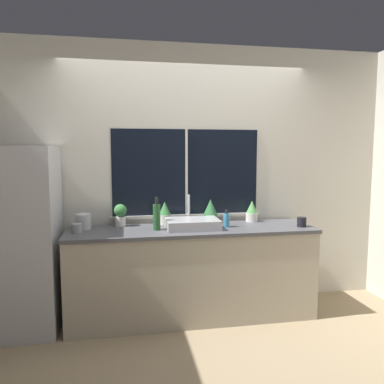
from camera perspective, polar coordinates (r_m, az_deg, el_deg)
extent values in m
plane|color=#937F60|center=(3.63, 0.91, -20.28)|extent=(14.00, 14.00, 0.00)
cube|color=beige|center=(3.91, -0.94, 2.28)|extent=(8.00, 0.06, 2.70)
cube|color=black|center=(3.87, -0.85, 3.03)|extent=(1.52, 0.01, 0.88)
cube|color=beige|center=(3.86, -0.84, 3.02)|extent=(0.02, 0.01, 0.88)
cube|color=beige|center=(3.91, -0.83, -3.64)|extent=(1.58, 0.04, 0.03)
cube|color=beige|center=(5.47, 20.65, 3.01)|extent=(0.06, 7.00, 2.70)
cube|color=#B2A893|center=(3.73, 0.02, -12.44)|extent=(2.35, 0.59, 0.85)
cube|color=#4C4C51|center=(3.62, 0.02, -5.80)|extent=(2.37, 0.62, 0.03)
cube|color=#B7B7BC|center=(3.69, -24.81, -6.68)|extent=(0.66, 0.61, 1.66)
cube|color=#ADADB2|center=(3.59, 0.02, -4.88)|extent=(0.50, 0.35, 0.09)
cylinder|color=#B7B7BC|center=(3.79, -0.53, -4.73)|extent=(0.04, 0.04, 0.03)
cylinder|color=#B7B7BC|center=(3.77, -0.53, -2.46)|extent=(0.02, 0.02, 0.27)
cylinder|color=silver|center=(3.77, -10.83, -4.41)|extent=(0.10, 0.10, 0.09)
sphere|color=#387A3D|center=(3.75, -10.87, -2.77)|extent=(0.12, 0.12, 0.12)
cylinder|color=silver|center=(3.79, -4.17, -4.18)|extent=(0.12, 0.12, 0.10)
cone|color=#387A3D|center=(3.77, -4.18, -2.46)|extent=(0.12, 0.12, 0.13)
cylinder|color=silver|center=(3.87, 2.83, -4.13)|extent=(0.12, 0.12, 0.08)
cone|color=#2D6638|center=(3.85, 2.84, -2.34)|extent=(0.15, 0.15, 0.16)
cylinder|color=silver|center=(3.99, 9.09, -3.80)|extent=(0.13, 0.13, 0.09)
cone|color=#569951|center=(3.97, 9.12, -2.24)|extent=(0.12, 0.12, 0.13)
cylinder|color=teal|center=(3.67, 5.26, -4.32)|extent=(0.06, 0.06, 0.13)
cylinder|color=black|center=(3.65, 5.27, -3.01)|extent=(0.03, 0.03, 0.04)
cylinder|color=#235128|center=(3.52, -5.40, -3.85)|extent=(0.07, 0.07, 0.24)
cylinder|color=black|center=(3.50, -5.43, -1.35)|extent=(0.03, 0.03, 0.07)
cylinder|color=gray|center=(3.57, -17.17, -5.29)|extent=(0.09, 0.09, 0.08)
cylinder|color=black|center=(3.82, 16.37, -4.40)|extent=(0.09, 0.09, 0.09)
cylinder|color=#B2B2B7|center=(3.70, -16.25, -4.34)|extent=(0.15, 0.15, 0.15)
cone|color=#B2B2B7|center=(3.69, -16.29, -3.10)|extent=(0.13, 0.13, 0.02)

